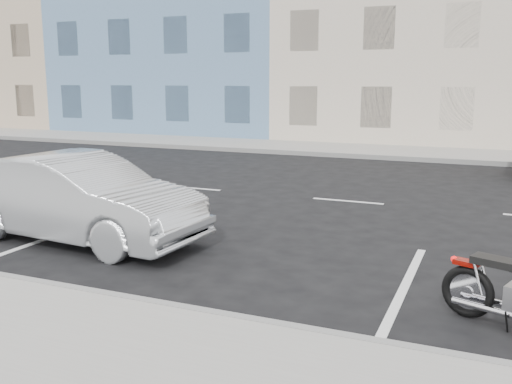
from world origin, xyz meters
TOP-DOWN VIEW (x-y plane):
  - ground at (0.00, 0.00)m, footprint 120.00×120.00m
  - sidewalk_far at (-5.00, 8.70)m, footprint 80.00×3.40m
  - curb_far at (-5.00, 7.00)m, footprint 80.00×0.12m
  - bldg_far_west at (-26.00, 16.30)m, footprint 12.00×12.00m
  - bldg_blue at (-14.00, 16.30)m, footprint 12.00×12.00m
  - bldg_cream at (-2.00, 16.30)m, footprint 12.00×12.00m
  - sedan_silver at (-5.39, -4.88)m, footprint 4.55×1.89m

SIDE VIEW (x-z plane):
  - ground at x=0.00m, z-range 0.00..0.00m
  - sidewalk_far at x=-5.00m, z-range 0.00..0.15m
  - curb_far at x=-5.00m, z-range 0.00..0.16m
  - sedan_silver at x=-5.39m, z-range 0.00..1.46m
  - bldg_cream at x=-2.00m, z-range 0.00..11.50m
  - bldg_far_west at x=-26.00m, z-range 0.00..12.00m
  - bldg_blue at x=-14.00m, z-range 0.00..13.00m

